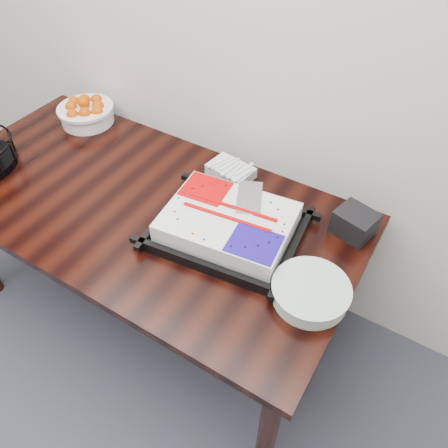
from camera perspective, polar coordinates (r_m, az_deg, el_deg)
The scene contains 6 objects.
table at distance 1.86m, azimuth -10.77°, elevation 1.02°, with size 1.80×0.90×0.75m.
cake_tray at distance 1.60m, azimuth 0.58°, elevation -0.11°, with size 0.57×0.47×0.11m.
tangerine_bowl at distance 2.30m, azimuth -17.67°, elevation 14.15°, with size 0.27×0.27×0.17m.
plate_stack at distance 1.46m, azimuth 11.23°, elevation -8.76°, with size 0.26×0.26×0.06m.
fork_bag at distance 1.88m, azimuth 0.89°, elevation 7.00°, with size 0.21×0.15×0.06m.
napkin_box at distance 1.68m, azimuth 16.70°, elevation 0.11°, with size 0.14×0.12×0.10m, color black.
Camera 1 is at (0.98, 1.07, 1.94)m, focal length 35.00 mm.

